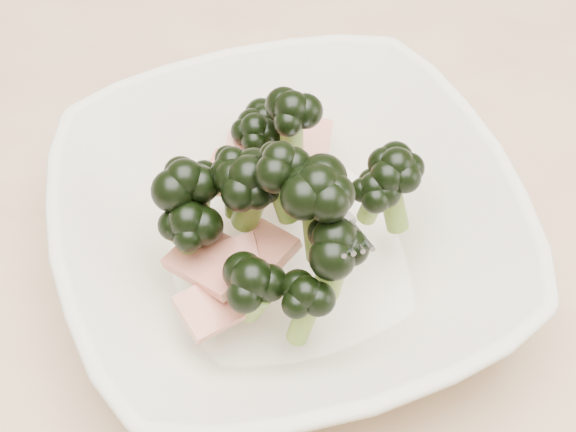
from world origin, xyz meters
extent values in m
cube|color=tan|center=(0.00, 0.00, 0.73)|extent=(1.20, 0.80, 0.04)
imported|color=beige|center=(0.00, 0.00, 0.78)|extent=(0.35, 0.35, 0.07)
cylinder|color=#5B7928|center=(0.00, -0.01, 0.84)|extent=(0.02, 0.02, 0.04)
ellipsoid|color=black|center=(0.00, -0.01, 0.86)|extent=(0.03, 0.03, 0.03)
cylinder|color=#5B7928|center=(0.01, -0.07, 0.79)|extent=(0.02, 0.02, 0.04)
ellipsoid|color=black|center=(0.01, -0.07, 0.82)|extent=(0.03, 0.03, 0.03)
cylinder|color=#5B7928|center=(-0.01, 0.07, 0.79)|extent=(0.02, 0.02, 0.04)
ellipsoid|color=black|center=(-0.01, 0.07, 0.81)|extent=(0.03, 0.03, 0.03)
cylinder|color=#5B7928|center=(0.06, 0.02, 0.80)|extent=(0.03, 0.03, 0.05)
ellipsoid|color=black|center=(0.06, 0.02, 0.83)|extent=(0.04, 0.04, 0.03)
cylinder|color=#5B7928|center=(-0.03, 0.01, 0.82)|extent=(0.01, 0.02, 0.04)
ellipsoid|color=black|center=(-0.03, 0.01, 0.84)|extent=(0.03, 0.03, 0.02)
cylinder|color=#5B7928|center=(0.00, 0.05, 0.82)|extent=(0.02, 0.02, 0.05)
ellipsoid|color=black|center=(0.00, 0.05, 0.85)|extent=(0.04, 0.04, 0.03)
cylinder|color=#5B7928|center=(-0.02, 0.06, 0.80)|extent=(0.02, 0.01, 0.03)
ellipsoid|color=black|center=(-0.02, 0.06, 0.82)|extent=(0.03, 0.03, 0.03)
cylinder|color=#5B7928|center=(-0.05, 0.01, 0.80)|extent=(0.02, 0.01, 0.03)
ellipsoid|color=black|center=(-0.05, 0.01, 0.82)|extent=(0.03, 0.03, 0.02)
cylinder|color=#5B7928|center=(-0.06, 0.00, 0.81)|extent=(0.03, 0.03, 0.05)
ellipsoid|color=black|center=(-0.06, 0.00, 0.84)|extent=(0.04, 0.04, 0.03)
cylinder|color=#5B7928|center=(0.05, 0.01, 0.80)|extent=(0.02, 0.01, 0.03)
ellipsoid|color=black|center=(0.05, 0.01, 0.82)|extent=(0.03, 0.03, 0.02)
cylinder|color=#5B7928|center=(0.02, -0.05, 0.81)|extent=(0.02, 0.02, 0.05)
ellipsoid|color=black|center=(0.02, -0.05, 0.84)|extent=(0.04, 0.04, 0.03)
cylinder|color=#5B7928|center=(-0.02, -0.06, 0.80)|extent=(0.02, 0.02, 0.04)
ellipsoid|color=black|center=(-0.02, -0.06, 0.82)|extent=(0.04, 0.04, 0.03)
cylinder|color=#5B7928|center=(-0.06, -0.02, 0.80)|extent=(0.03, 0.02, 0.04)
ellipsoid|color=black|center=(-0.06, -0.02, 0.82)|extent=(0.04, 0.04, 0.03)
cylinder|color=#5B7928|center=(0.02, -0.03, 0.83)|extent=(0.02, 0.03, 0.05)
ellipsoid|color=black|center=(0.02, -0.03, 0.86)|extent=(0.04, 0.04, 0.03)
cylinder|color=#5B7928|center=(-0.02, -0.01, 0.82)|extent=(0.02, 0.02, 0.04)
ellipsoid|color=black|center=(-0.02, -0.01, 0.85)|extent=(0.04, 0.04, 0.03)
cube|color=#9C2F22|center=(-0.01, 0.07, 0.79)|extent=(0.04, 0.04, 0.02)
cube|color=#9C2F22|center=(-0.04, -0.06, 0.79)|extent=(0.05, 0.05, 0.02)
cube|color=#9C2F22|center=(-0.03, 0.03, 0.80)|extent=(0.06, 0.05, 0.02)
cube|color=#9C2F22|center=(0.01, 0.06, 0.79)|extent=(0.04, 0.05, 0.02)
cube|color=#9C2F22|center=(-0.02, -0.03, 0.80)|extent=(0.05, 0.05, 0.02)
cube|color=#9C2F22|center=(-0.02, 0.04, 0.80)|extent=(0.04, 0.05, 0.02)
cube|color=#9C2F22|center=(-0.04, -0.03, 0.80)|extent=(0.06, 0.06, 0.02)
cube|color=#9C2F22|center=(-0.04, -0.03, 0.80)|extent=(0.05, 0.04, 0.02)
camera|label=1|loc=(-0.01, -0.29, 1.18)|focal=50.00mm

